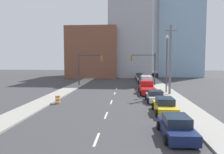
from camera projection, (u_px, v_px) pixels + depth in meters
The scene contains 23 objects.
sidewalk_left at pixel (85, 81), 51.34m from camera, with size 2.70×90.31×0.16m.
sidewalk_right at pixel (155, 82), 50.16m from camera, with size 2.70×90.31×0.16m.
lane_stripe_at_8m at pixel (97, 139), 14.10m from camera, with size 0.16×2.40×0.01m, color beige.
lane_stripe_at_14m at pixel (106, 115), 20.16m from camera, with size 0.16×2.40×0.01m, color beige.
lane_stripe_at_21m at pixel (111, 102), 26.43m from camera, with size 0.16×2.40×0.01m, color beige.
lane_stripe_at_28m at pixel (115, 93), 33.25m from camera, with size 0.16×2.40×0.01m, color beige.
lane_stripe_at_33m at pixel (117, 89), 38.37m from camera, with size 0.16×2.40×0.01m, color beige.
building_brick_left at pixel (94, 53), 65.92m from camera, with size 14.00×16.00×14.25m.
building_office_center at pixel (130, 27), 68.47m from camera, with size 12.00×20.00×30.37m.
building_glass_right at pixel (175, 16), 71.04m from camera, with size 13.00×20.00×38.49m.
traffic_signal_left at pixel (86, 64), 43.09m from camera, with size 4.84×0.35×6.40m.
traffic_signal_right at pixel (148, 64), 42.20m from camera, with size 4.84×0.35×6.40m.
utility_pole_right_mid at pixel (170, 59), 31.29m from camera, with size 1.60×0.32×10.04m.
traffic_barrel at pixel (58, 100), 25.33m from camera, with size 0.56×0.56×0.95m.
street_lamp at pixel (167, 60), 32.88m from camera, with size 0.44×0.44×8.71m.
sedan_navy at pixel (176, 127), 14.54m from camera, with size 2.17×4.67×1.43m.
sedan_yellow at pixel (165, 106), 20.94m from camera, with size 2.10×4.79×1.50m.
sedan_silver at pixel (155, 96), 26.63m from camera, with size 2.23×4.34×1.38m.
pickup_truck_red at pixel (147, 88), 33.02m from camera, with size 2.49×5.89×1.87m.
box_truck_maroon at pixel (146, 82), 39.30m from camera, with size 2.34×6.11×2.23m.
sedan_gray at pixel (143, 80), 46.69m from camera, with size 2.19×4.56×1.54m.
sedan_white at pixel (141, 78), 52.82m from camera, with size 2.13×4.54×1.37m.
sedan_tan at pixel (139, 76), 58.04m from camera, with size 2.26×4.30×1.52m.
Camera 1 is at (2.00, -5.34, 5.15)m, focal length 35.00 mm.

